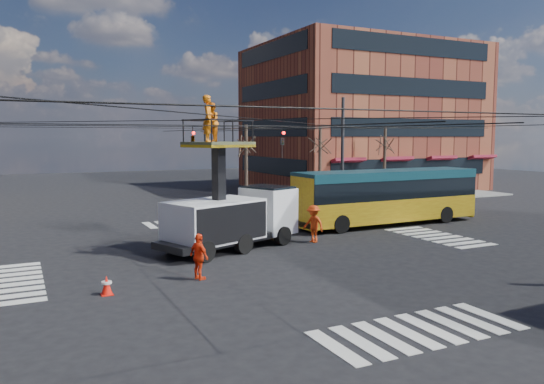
{
  "coord_description": "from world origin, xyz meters",
  "views": [
    {
      "loc": [
        -9.5,
        -20.64,
        5.18
      ],
      "look_at": [
        1.87,
        2.88,
        2.43
      ],
      "focal_mm": 35.0,
      "sensor_mm": 36.0,
      "label": 1
    }
  ],
  "objects_px": {
    "utility_truck": "(232,202)",
    "worker_ground": "(199,257)",
    "traffic_cone": "(107,285)",
    "flagger": "(313,224)",
    "city_bus": "(387,195)"
  },
  "relations": [
    {
      "from": "utility_truck",
      "to": "worker_ground",
      "type": "xyz_separation_m",
      "value": [
        -3.05,
        -4.47,
        -1.31
      ]
    },
    {
      "from": "traffic_cone",
      "to": "worker_ground",
      "type": "xyz_separation_m",
      "value": [
        3.32,
        0.45,
        0.53
      ]
    },
    {
      "from": "traffic_cone",
      "to": "flagger",
      "type": "relative_size",
      "value": 0.35
    },
    {
      "from": "utility_truck",
      "to": "worker_ground",
      "type": "distance_m",
      "value": 5.57
    },
    {
      "from": "city_bus",
      "to": "traffic_cone",
      "type": "xyz_separation_m",
      "value": [
        -17.1,
        -7.31,
        -1.41
      ]
    },
    {
      "from": "city_bus",
      "to": "flagger",
      "type": "xyz_separation_m",
      "value": [
        -6.61,
        -2.76,
        -0.8
      ]
    },
    {
      "from": "utility_truck",
      "to": "flagger",
      "type": "height_order",
      "value": "utility_truck"
    },
    {
      "from": "traffic_cone",
      "to": "flagger",
      "type": "xyz_separation_m",
      "value": [
        10.48,
        4.55,
        0.6
      ]
    },
    {
      "from": "flagger",
      "to": "utility_truck",
      "type": "bearing_deg",
      "value": -116.42
    },
    {
      "from": "city_bus",
      "to": "worker_ground",
      "type": "distance_m",
      "value": 15.42
    },
    {
      "from": "city_bus",
      "to": "traffic_cone",
      "type": "relative_size",
      "value": 18.46
    },
    {
      "from": "worker_ground",
      "to": "city_bus",
      "type": "bearing_deg",
      "value": -82.27
    },
    {
      "from": "worker_ground",
      "to": "flagger",
      "type": "distance_m",
      "value": 8.25
    },
    {
      "from": "traffic_cone",
      "to": "city_bus",
      "type": "bearing_deg",
      "value": 23.15
    },
    {
      "from": "worker_ground",
      "to": "traffic_cone",
      "type": "bearing_deg",
      "value": 79.06
    }
  ]
}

